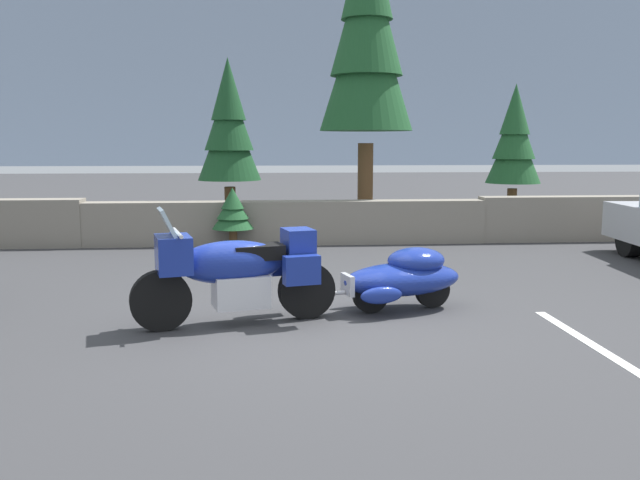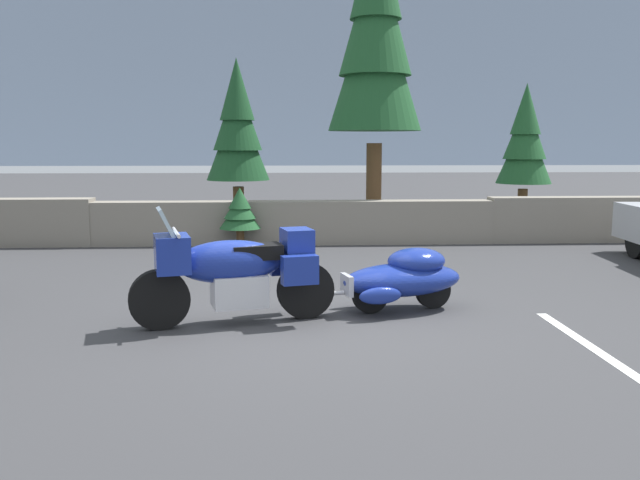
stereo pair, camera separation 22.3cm
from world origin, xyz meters
The scene contains 10 objects.
ground_plane centered at (0.00, 0.00, 0.00)m, with size 80.00×80.00×0.00m, color #38383A.
stone_guard_wall centered at (-0.25, 6.08, 0.46)m, with size 24.00×0.52×0.94m.
distant_ridgeline centered at (0.00, 96.06, 8.00)m, with size 240.00×80.00×16.00m, color #8C9EB7.
touring_motorcycle centered at (-0.75, 0.06, 0.62)m, with size 2.28×1.08×1.33m.
car_shaped_trailer centered at (1.24, 0.56, 0.41)m, with size 2.22×1.05×0.76m.
pine_tree_tall centered at (1.75, 7.24, 4.40)m, with size 2.01×2.01×7.02m.
pine_tree_secondary centered at (5.32, 7.91, 2.12)m, with size 1.26×1.26×3.38m.
pine_tree_far_right centered at (-1.19, 7.12, 2.38)m, with size 1.34×1.34×3.81m.
pine_sapling_near centered at (-1.06, 5.60, 0.74)m, with size 0.80×0.80×1.18m.
parking_stripe_marker centered at (2.86, -1.50, 0.00)m, with size 0.12×3.60×0.01m, color silver.
Camera 1 is at (-0.38, -7.26, 2.00)m, focal length 37.39 mm.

